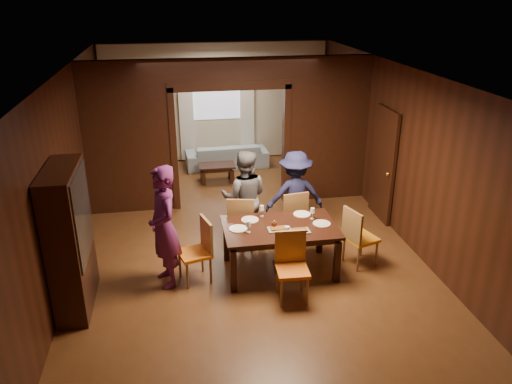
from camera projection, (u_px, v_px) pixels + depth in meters
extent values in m
plane|color=#583318|center=(243.00, 239.00, 8.73)|extent=(9.00, 9.00, 0.00)
cube|color=silver|center=(241.00, 71.00, 7.62)|extent=(5.50, 9.00, 0.02)
cube|color=black|center=(216.00, 102.00, 12.27)|extent=(5.50, 0.02, 2.90)
cube|color=black|center=(67.00, 171.00, 7.74)|extent=(0.02, 9.00, 2.90)
cube|color=black|center=(400.00, 152.00, 8.60)|extent=(0.02, 9.00, 2.90)
cube|color=black|center=(130.00, 152.00, 9.43)|extent=(1.65, 0.15, 2.40)
cube|color=black|center=(326.00, 142.00, 10.02)|extent=(1.65, 0.15, 2.40)
cube|color=black|center=(229.00, 71.00, 9.17)|extent=(5.50, 0.15, 0.50)
cube|color=beige|center=(216.00, 103.00, 12.24)|extent=(5.40, 0.04, 2.85)
imported|color=#632260|center=(164.00, 227.00, 7.12)|extent=(0.61, 0.77, 1.83)
imported|color=#58575F|center=(244.00, 197.00, 8.35)|extent=(0.90, 0.76, 1.65)
imported|color=#1B1D44|center=(295.00, 195.00, 8.55)|extent=(1.02, 0.59, 1.57)
imported|color=#97B2C6|center=(227.00, 155.00, 12.15)|extent=(2.00, 0.86, 0.58)
imported|color=black|center=(282.00, 222.00, 7.57)|extent=(0.28, 0.28, 0.07)
cube|color=black|center=(280.00, 248.00, 7.64)|extent=(1.71, 1.06, 0.76)
cube|color=black|center=(217.00, 173.00, 11.24)|extent=(0.80, 0.50, 0.40)
cube|color=black|center=(70.00, 240.00, 6.58)|extent=(0.40, 1.20, 2.00)
cube|color=black|center=(383.00, 165.00, 9.20)|extent=(0.06, 0.90, 2.10)
cube|color=silver|center=(216.00, 93.00, 12.12)|extent=(1.20, 0.03, 1.30)
cube|color=white|center=(186.00, 113.00, 12.14)|extent=(0.35, 0.06, 2.40)
cube|color=white|center=(247.00, 110.00, 12.37)|extent=(0.35, 0.06, 2.40)
cylinder|color=silver|center=(238.00, 229.00, 7.41)|extent=(0.27, 0.27, 0.01)
cylinder|color=silver|center=(250.00, 220.00, 7.69)|extent=(0.27, 0.27, 0.01)
cylinder|color=white|center=(302.00, 214.00, 7.88)|extent=(0.27, 0.27, 0.01)
cylinder|color=silver|center=(322.00, 224.00, 7.57)|extent=(0.27, 0.27, 0.01)
cylinder|color=silver|center=(286.00, 235.00, 7.22)|extent=(0.27, 0.27, 0.01)
cube|color=gray|center=(278.00, 229.00, 7.38)|extent=(0.30, 0.20, 0.04)
cube|color=slate|center=(300.00, 230.00, 7.33)|extent=(0.30, 0.20, 0.04)
cylinder|color=silver|center=(287.00, 231.00, 7.20)|extent=(0.07, 0.07, 0.14)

